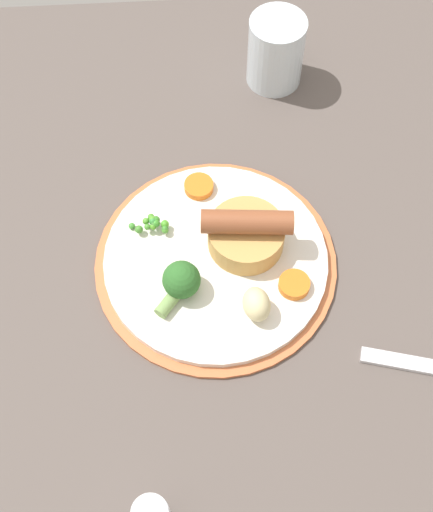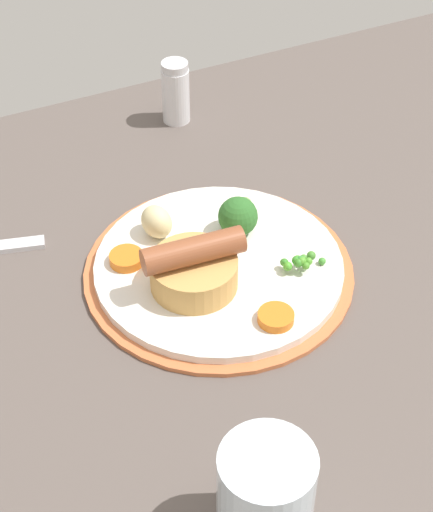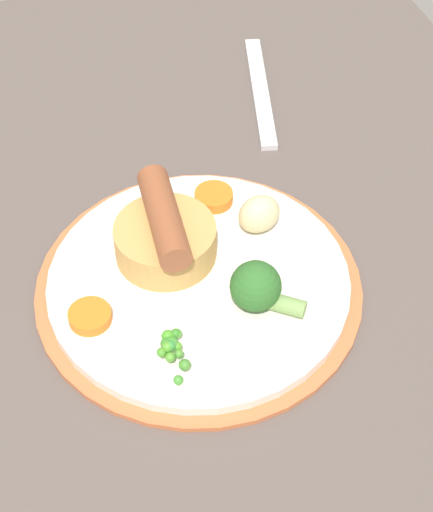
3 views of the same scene
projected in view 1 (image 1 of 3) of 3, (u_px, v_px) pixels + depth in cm
name	position (u px, v px, depth cm)	size (l,w,h in cm)	color
dining_table	(167.00, 253.00, 82.40)	(110.00, 80.00, 3.00)	#564C47
dinner_plate	(216.00, 262.00, 79.51)	(27.07, 27.07, 1.40)	#CC6B3D
sausage_pudding	(246.00, 232.00, 77.75)	(10.02, 8.49, 5.74)	tan
pea_pile	(153.00, 224.00, 79.65)	(4.76, 2.41, 1.85)	#368C37
broccoli_floret_near	(180.00, 282.00, 75.19)	(5.18, 5.75, 4.11)	#2D6628
potato_chunk_0	(256.00, 304.00, 74.20)	(3.74, 2.90, 3.40)	beige
carrot_slice_2	(199.00, 186.00, 82.84)	(3.41, 3.41, 0.92)	orange
carrot_slice_4	(294.00, 285.00, 76.65)	(3.42, 3.42, 1.00)	orange
drinking_glass	(276.00, 51.00, 89.23)	(7.11, 7.11, 9.45)	silver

